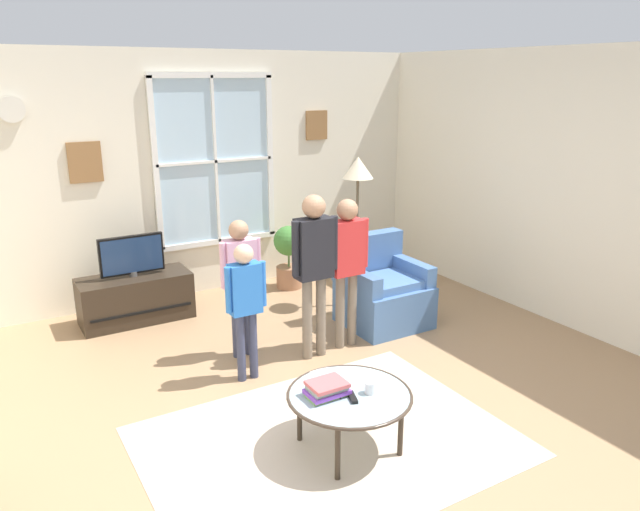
{
  "coord_description": "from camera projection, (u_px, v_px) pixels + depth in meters",
  "views": [
    {
      "loc": [
        -2.04,
        -3.33,
        2.4
      ],
      "look_at": [
        0.19,
        0.43,
        1.08
      ],
      "focal_mm": 33.87,
      "sensor_mm": 36.0,
      "label": 1
    }
  ],
  "objects": [
    {
      "name": "ground_plane",
      "position": [
        328.0,
        416.0,
        4.43
      ],
      "size": [
        6.35,
        6.6,
        0.02
      ],
      "primitive_type": "cube",
      "color": "#9E7A56"
    },
    {
      "name": "back_wall",
      "position": [
        184.0,
        176.0,
        6.57
      ],
      "size": [
        5.75,
        0.17,
        2.66
      ],
      "color": "silver",
      "rests_on": "ground_plane"
    },
    {
      "name": "side_wall_right",
      "position": [
        604.0,
        197.0,
        5.48
      ],
      "size": [
        0.12,
        6.0,
        2.66
      ],
      "color": "silver",
      "rests_on": "ground_plane"
    },
    {
      "name": "area_rug",
      "position": [
        328.0,
        441.0,
        4.1
      ],
      "size": [
        2.41,
        1.8,
        0.01
      ],
      "primitive_type": "cube",
      "color": "#C6B29E",
      "rests_on": "ground_plane"
    },
    {
      "name": "tv_stand",
      "position": [
        136.0,
        298.0,
        6.07
      ],
      "size": [
        1.09,
        0.47,
        0.47
      ],
      "color": "#2D2319",
      "rests_on": "ground_plane"
    },
    {
      "name": "television",
      "position": [
        132.0,
        255.0,
        5.93
      ],
      "size": [
        0.62,
        0.08,
        0.41
      ],
      "color": "#4C4C4C",
      "rests_on": "tv_stand"
    },
    {
      "name": "armchair",
      "position": [
        382.0,
        292.0,
        5.98
      ],
      "size": [
        0.76,
        0.74,
        0.87
      ],
      "color": "#476B9E",
      "rests_on": "ground_plane"
    },
    {
      "name": "coffee_table",
      "position": [
        349.0,
        397.0,
        3.93
      ],
      "size": [
        0.83,
        0.83,
        0.41
      ],
      "color": "#99B2B7",
      "rests_on": "ground_plane"
    },
    {
      "name": "book_stack",
      "position": [
        327.0,
        389.0,
        3.88
      ],
      "size": [
        0.27,
        0.19,
        0.1
      ],
      "color": "#88C05C",
      "rests_on": "coffee_table"
    },
    {
      "name": "cup",
      "position": [
        370.0,
        388.0,
        3.92
      ],
      "size": [
        0.07,
        0.07,
        0.08
      ],
      "primitive_type": "cylinder",
      "color": "white",
      "rests_on": "coffee_table"
    },
    {
      "name": "remote_near_books",
      "position": [
        335.0,
        392.0,
        3.92
      ],
      "size": [
        0.08,
        0.15,
        0.02
      ],
      "primitive_type": "cube",
      "rotation": [
        0.0,
        0.0,
        -0.3
      ],
      "color": "black",
      "rests_on": "coffee_table"
    },
    {
      "name": "remote_near_cup",
      "position": [
        352.0,
        397.0,
        3.86
      ],
      "size": [
        0.08,
        0.15,
        0.02
      ],
      "primitive_type": "cube",
      "rotation": [
        0.0,
        0.0,
        -0.34
      ],
      "color": "black",
      "rests_on": "coffee_table"
    },
    {
      "name": "person_pink_shirt",
      "position": [
        240.0,
        273.0,
        5.15
      ],
      "size": [
        0.37,
        0.17,
        1.23
      ],
      "color": "#333851",
      "rests_on": "ground_plane"
    },
    {
      "name": "person_red_shirt",
      "position": [
        347.0,
        256.0,
        5.31
      ],
      "size": [
        0.41,
        0.19,
        1.37
      ],
      "color": "#726656",
      "rests_on": "ground_plane"
    },
    {
      "name": "person_blue_shirt",
      "position": [
        245.0,
        296.0,
        4.75
      ],
      "size": [
        0.35,
        0.16,
        1.15
      ],
      "color": "#333851",
      "rests_on": "ground_plane"
    },
    {
      "name": "person_black_shirt",
      "position": [
        314.0,
        258.0,
        5.09
      ],
      "size": [
        0.44,
        0.2,
        1.45
      ],
      "color": "#726656",
      "rests_on": "ground_plane"
    },
    {
      "name": "potted_plant_by_window",
      "position": [
        289.0,
        253.0,
        6.97
      ],
      "size": [
        0.35,
        0.35,
        0.74
      ],
      "color": "#9E6B4C",
      "rests_on": "ground_plane"
    },
    {
      "name": "floor_lamp",
      "position": [
        358.0,
        182.0,
        6.19
      ],
      "size": [
        0.32,
        0.32,
        1.6
      ],
      "color": "black",
      "rests_on": "ground_plane"
    }
  ]
}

